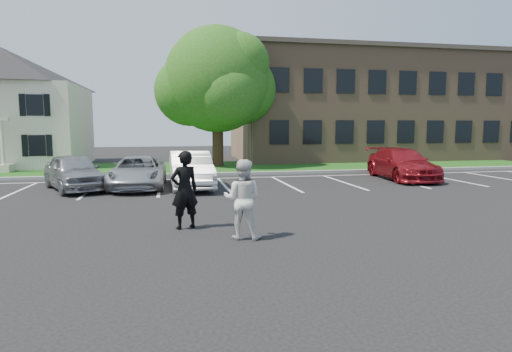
{
  "coord_description": "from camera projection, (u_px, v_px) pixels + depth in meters",
  "views": [
    {
      "loc": [
        -2.33,
        -10.56,
        2.65
      ],
      "look_at": [
        0.0,
        1.0,
        1.25
      ],
      "focal_mm": 30.0,
      "sensor_mm": 36.0,
      "label": 1
    }
  ],
  "objects": [
    {
      "name": "car_white_sedan",
      "position": [
        191.0,
        170.0,
        18.16
      ],
      "size": [
        1.81,
        4.78,
        1.56
      ],
      "primitive_type": "imported",
      "rotation": [
        0.0,
        0.0,
        0.03
      ],
      "color": "silver",
      "rests_on": "ground"
    },
    {
      "name": "man_black_suit",
      "position": [
        184.0,
        190.0,
        10.94
      ],
      "size": [
        0.86,
        0.71,
        2.01
      ],
      "primitive_type": "imported",
      "rotation": [
        0.0,
        0.0,
        3.5
      ],
      "color": "black",
      "rests_on": "ground"
    },
    {
      "name": "man_white_shirt",
      "position": [
        242.0,
        199.0,
        9.98
      ],
      "size": [
        1.1,
        0.98,
        1.87
      ],
      "primitive_type": "imported",
      "rotation": [
        0.0,
        0.0,
        2.78
      ],
      "color": "silver",
      "rests_on": "ground"
    },
    {
      "name": "stall_lines",
      "position": [
        252.0,
        182.0,
        20.04
      ],
      "size": [
        34.0,
        5.36,
        0.01
      ],
      "color": "silver",
      "rests_on": "ground"
    },
    {
      "name": "house",
      "position": [
        0.0,
        107.0,
        27.49
      ],
      "size": [
        10.3,
        9.22,
        7.6
      ],
      "color": "beige",
      "rests_on": "ground"
    },
    {
      "name": "car_red_compact",
      "position": [
        402.0,
        164.0,
        21.09
      ],
      "size": [
        2.57,
        5.36,
        1.51
      ],
      "primitive_type": "imported",
      "rotation": [
        0.0,
        0.0,
        -0.09
      ],
      "color": "maroon",
      "rests_on": "ground"
    },
    {
      "name": "grass_strip",
      "position": [
        208.0,
        168.0,
        26.62
      ],
      "size": [
        44.0,
        8.0,
        0.08
      ],
      "primitive_type": "cube",
      "color": "#134A12",
      "rests_on": "ground"
    },
    {
      "name": "ground_plane",
      "position": [
        264.0,
        228.0,
        11.05
      ],
      "size": [
        90.0,
        90.0,
        0.0
      ],
      "primitive_type": "plane",
      "color": "black",
      "rests_on": "ground"
    },
    {
      "name": "office_building",
      "position": [
        374.0,
        107.0,
        34.72
      ],
      "size": [
        22.4,
        10.4,
        8.3
      ],
      "color": "#8A6A4F",
      "rests_on": "ground"
    },
    {
      "name": "tree",
      "position": [
        218.0,
        82.0,
        26.93
      ],
      "size": [
        7.8,
        7.2,
        8.8
      ],
      "color": "black",
      "rests_on": "ground"
    },
    {
      "name": "car_silver_minivan",
      "position": [
        138.0,
        172.0,
        18.15
      ],
      "size": [
        2.32,
        4.86,
        1.34
      ],
      "primitive_type": "imported",
      "rotation": [
        0.0,
        0.0,
        -0.02
      ],
      "color": "#A9ABB0",
      "rests_on": "ground"
    },
    {
      "name": "curb",
      "position": [
        215.0,
        174.0,
        22.73
      ],
      "size": [
        40.0,
        0.3,
        0.15
      ],
      "primitive_type": "cube",
      "color": "gray",
      "rests_on": "ground"
    },
    {
      "name": "car_silver_west",
      "position": [
        74.0,
        172.0,
        17.62
      ],
      "size": [
        3.45,
        4.73,
        1.5
      ],
      "primitive_type": "imported",
      "rotation": [
        0.0,
        0.0,
        0.43
      ],
      "color": "#A0A0A5",
      "rests_on": "ground"
    }
  ]
}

